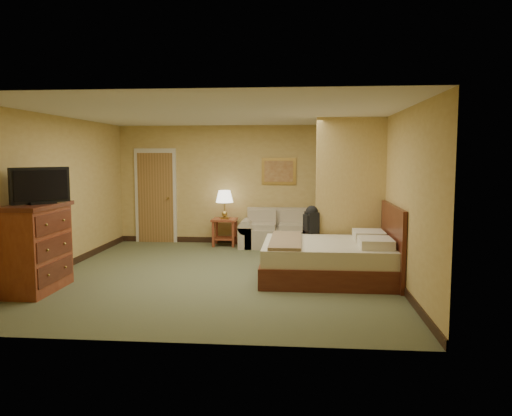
# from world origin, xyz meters

# --- Properties ---
(floor) EXTENTS (6.00, 6.00, 0.00)m
(floor) POSITION_xyz_m (0.00, 0.00, 0.00)
(floor) COLOR #54593A
(floor) RESTS_ON ground
(ceiling) EXTENTS (6.00, 6.00, 0.00)m
(ceiling) POSITION_xyz_m (0.00, 0.00, 2.60)
(ceiling) COLOR white
(ceiling) RESTS_ON back_wall
(back_wall) EXTENTS (5.50, 0.02, 2.60)m
(back_wall) POSITION_xyz_m (0.00, 3.00, 1.30)
(back_wall) COLOR tan
(back_wall) RESTS_ON floor
(left_wall) EXTENTS (0.02, 6.00, 2.60)m
(left_wall) POSITION_xyz_m (-2.75, 0.00, 1.30)
(left_wall) COLOR tan
(left_wall) RESTS_ON floor
(right_wall) EXTENTS (0.02, 6.00, 2.60)m
(right_wall) POSITION_xyz_m (2.75, 0.00, 1.30)
(right_wall) COLOR tan
(right_wall) RESTS_ON floor
(partition) EXTENTS (1.20, 0.15, 2.60)m
(partition) POSITION_xyz_m (2.15, 0.93, 1.30)
(partition) COLOR tan
(partition) RESTS_ON floor
(door) EXTENTS (0.94, 0.16, 2.10)m
(door) POSITION_xyz_m (-1.95, 2.96, 1.03)
(door) COLOR beige
(door) RESTS_ON floor
(baseboard) EXTENTS (5.50, 0.02, 0.12)m
(baseboard) POSITION_xyz_m (0.00, 2.99, 0.06)
(baseboard) COLOR black
(baseboard) RESTS_ON floor
(loveseat) EXTENTS (1.62, 0.75, 0.82)m
(loveseat) POSITION_xyz_m (0.80, 2.57, 0.27)
(loveseat) COLOR tan
(loveseat) RESTS_ON floor
(side_table) EXTENTS (0.53, 0.53, 0.59)m
(side_table) POSITION_xyz_m (-0.35, 2.65, 0.39)
(side_table) COLOR maroon
(side_table) RESTS_ON floor
(table_lamp) EXTENTS (0.37, 0.37, 0.61)m
(table_lamp) POSITION_xyz_m (-0.35, 2.65, 1.05)
(table_lamp) COLOR #A1853B
(table_lamp) RESTS_ON side_table
(coffee_table) EXTENTS (0.82, 0.82, 0.40)m
(coffee_table) POSITION_xyz_m (1.23, 0.91, 0.29)
(coffee_table) COLOR maroon
(coffee_table) RESTS_ON floor
(wall_picture) EXTENTS (0.75, 0.04, 0.58)m
(wall_picture) POSITION_xyz_m (0.80, 2.97, 1.60)
(wall_picture) COLOR #B78E3F
(wall_picture) RESTS_ON back_wall
(dresser) EXTENTS (0.62, 1.18, 1.26)m
(dresser) POSITION_xyz_m (-2.48, -1.21, 0.64)
(dresser) COLOR maroon
(dresser) RESTS_ON floor
(tv) EXTENTS (0.56, 0.71, 0.52)m
(tv) POSITION_xyz_m (-2.38, -1.21, 1.50)
(tv) COLOR black
(tv) RESTS_ON dresser
(bed) EXTENTS (2.14, 1.82, 1.18)m
(bed) POSITION_xyz_m (1.81, -0.10, 0.32)
(bed) COLOR #481B10
(bed) RESTS_ON floor
(backpack) EXTENTS (0.27, 0.33, 0.49)m
(backpack) POSITION_xyz_m (1.48, 0.87, 0.83)
(backpack) COLOR black
(backpack) RESTS_ON bed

